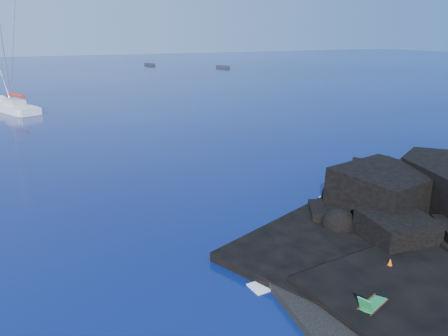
% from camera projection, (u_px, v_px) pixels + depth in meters
% --- Properties ---
extents(ground, '(400.00, 400.00, 0.00)m').
position_uv_depth(ground, '(293.00, 326.00, 16.06)').
color(ground, '#030638').
rests_on(ground, ground).
extents(beach, '(9.08, 6.86, 0.70)m').
position_uv_depth(beach, '(376.00, 290.00, 18.30)').
color(beach, black).
rests_on(beach, ground).
extents(surf_foam, '(10.00, 8.00, 0.06)m').
position_uv_depth(surf_foam, '(321.00, 243.00, 22.39)').
color(surf_foam, white).
rests_on(surf_foam, ground).
extents(sailboat, '(7.98, 13.55, 14.19)m').
position_uv_depth(sailboat, '(14.00, 112.00, 58.98)').
color(sailboat, white).
rests_on(sailboat, ground).
extents(deck_chair, '(1.56, 1.09, 0.99)m').
position_uv_depth(deck_chair, '(373.00, 300.00, 16.21)').
color(deck_chair, '#1C8241').
rests_on(deck_chair, beach).
extents(towel, '(2.37, 1.83, 0.06)m').
position_uv_depth(towel, '(378.00, 303.00, 16.79)').
color(towel, white).
rests_on(towel, beach).
extents(sunbather, '(1.77, 1.13, 0.23)m').
position_uv_depth(sunbather, '(379.00, 300.00, 16.75)').
color(sunbather, tan).
rests_on(sunbather, towel).
extents(marker_cone, '(0.40, 0.40, 0.60)m').
position_uv_depth(marker_cone, '(390.00, 265.00, 19.02)').
color(marker_cone, '#DE560B').
rests_on(marker_cone, beach).
extents(distant_boat_a, '(2.27, 5.18, 0.67)m').
position_uv_depth(distant_boat_a, '(150.00, 65.00, 138.85)').
color(distant_boat_a, '#242529').
rests_on(distant_boat_a, ground).
extents(distant_boat_b, '(2.45, 5.26, 0.67)m').
position_uv_depth(distant_boat_b, '(223.00, 68.00, 129.38)').
color(distant_boat_b, '#28272C').
rests_on(distant_boat_b, ground).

